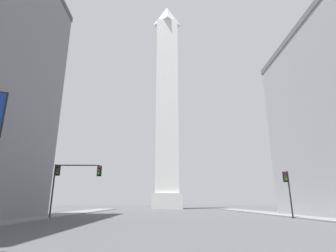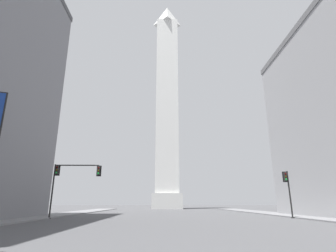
# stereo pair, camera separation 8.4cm
# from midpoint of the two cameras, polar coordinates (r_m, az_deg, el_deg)

# --- Properties ---
(sidewalk_left) EXTENTS (5.00, 97.68, 0.15)m
(sidewalk_left) POSITION_cam_midpoint_polar(r_m,az_deg,el_deg) (34.06, -29.84, -17.23)
(sidewalk_left) COLOR slate
(sidewalk_left) RESTS_ON ground_plane
(sidewalk_right) EXTENTS (5.00, 97.68, 0.15)m
(sidewalk_right) POSITION_cam_midpoint_polar(r_m,az_deg,el_deg) (35.53, 31.71, -16.84)
(sidewalk_right) COLOR slate
(sidewalk_right) RESTS_ON ground_plane
(obelisk) EXTENTS (9.01, 9.01, 72.58)m
(obelisk) POSITION_cam_midpoint_polar(r_m,az_deg,el_deg) (88.85, -0.19, 5.71)
(obelisk) COLOR silver
(obelisk) RESTS_ON ground_plane
(traffic_light_mid_right) EXTENTS (0.77, 0.51, 5.66)m
(traffic_light_mid_right) POSITION_cam_midpoint_polar(r_m,az_deg,el_deg) (36.76, 24.68, -11.91)
(traffic_light_mid_right) COLOR black
(traffic_light_mid_right) RESTS_ON ground_plane
(traffic_light_mid_left) EXTENTS (5.85, 0.51, 6.35)m
(traffic_light_mid_left) POSITION_cam_midpoint_polar(r_m,az_deg,el_deg) (34.65, -20.57, -10.27)
(traffic_light_mid_left) COLOR black
(traffic_light_mid_left) RESTS_ON ground_plane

